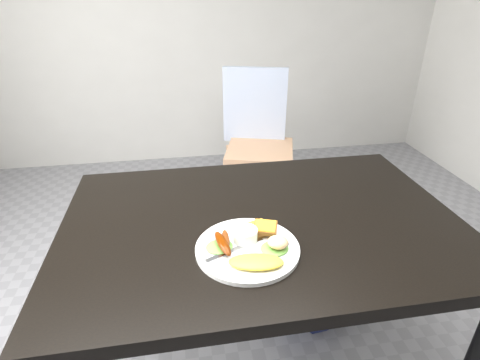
{
  "coord_description": "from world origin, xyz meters",
  "views": [
    {
      "loc": [
        -0.23,
        -0.94,
        1.38
      ],
      "look_at": [
        -0.07,
        -0.03,
        0.9
      ],
      "focal_mm": 28.0,
      "sensor_mm": 36.0,
      "label": 1
    }
  ],
  "objects": [
    {
      "name": "omelette",
      "position": [
        -0.07,
        -0.22,
        0.77
      ],
      "size": [
        0.15,
        0.09,
        0.02
      ],
      "primitive_type": "ellipsoid",
      "rotation": [
        0.0,
        0.0,
        -0.17
      ],
      "color": "#FFF931",
      "rests_on": "plate"
    },
    {
      "name": "plate",
      "position": [
        -0.07,
        -0.15,
        0.76
      ],
      "size": [
        0.28,
        0.28,
        0.01
      ],
      "primitive_type": "cylinder",
      "color": "white",
      "rests_on": "dining_table"
    },
    {
      "name": "dining_chair",
      "position": [
        0.26,
        1.21,
        0.45
      ],
      "size": [
        0.51,
        0.51,
        0.05
      ],
      "primitive_type": "cube",
      "rotation": [
        0.0,
        0.0,
        -0.28
      ],
      "color": "tan",
      "rests_on": "ground"
    },
    {
      "name": "fork",
      "position": [
        -0.11,
        -0.16,
        0.76
      ],
      "size": [
        0.17,
        0.08,
        0.0
      ],
      "primitive_type": "cube",
      "rotation": [
        0.0,
        0.0,
        0.42
      ],
      "color": "#ADAFB7",
      "rests_on": "plate"
    },
    {
      "name": "toast_b",
      "position": [
        -0.01,
        -0.1,
        0.78
      ],
      "size": [
        0.08,
        0.08,
        0.01
      ],
      "primitive_type": "cube",
      "rotation": [
        0.0,
        0.0,
        -0.32
      ],
      "color": "brown",
      "rests_on": "toast_a"
    },
    {
      "name": "lettuce_right",
      "position": [
        -0.01,
        -0.17,
        0.77
      ],
      "size": [
        0.09,
        0.08,
        0.01
      ],
      "primitive_type": "ellipsoid",
      "rotation": [
        0.0,
        0.0,
        0.23
      ],
      "color": "#52822F",
      "rests_on": "plate"
    },
    {
      "name": "person",
      "position": [
        0.12,
        0.75,
        0.68
      ],
      "size": [
        0.56,
        0.46,
        1.36
      ],
      "primitive_type": "imported",
      "rotation": [
        0.0,
        0.0,
        3.45
      ],
      "color": "navy",
      "rests_on": "ground"
    },
    {
      "name": "sausage_b",
      "position": [
        -0.13,
        -0.13,
        0.78
      ],
      "size": [
        0.03,
        0.09,
        0.02
      ],
      "primitive_type": "ellipsoid",
      "rotation": [
        0.0,
        0.0,
        -0.06
      ],
      "color": "#70310A",
      "rests_on": "lettuce_left"
    },
    {
      "name": "potato_salad",
      "position": [
        0.0,
        -0.17,
        0.79
      ],
      "size": [
        0.07,
        0.07,
        0.03
      ],
      "primitive_type": "ellipsoid",
      "rotation": [
        0.0,
        0.0,
        -0.38
      ],
      "color": "#F5E9B1",
      "rests_on": "lettuce_right"
    },
    {
      "name": "lettuce_left",
      "position": [
        -0.15,
        -0.14,
        0.77
      ],
      "size": [
        0.09,
        0.08,
        0.01
      ],
      "primitive_type": "ellipsoid",
      "rotation": [
        0.0,
        0.0,
        0.21
      ],
      "color": "#559735",
      "rests_on": "plate"
    },
    {
      "name": "toast_a",
      "position": [
        -0.03,
        -0.08,
        0.77
      ],
      "size": [
        0.09,
        0.09,
        0.01
      ],
      "primitive_type": "cube",
      "rotation": [
        0.0,
        0.0,
        0.31
      ],
      "color": "#99652C",
      "rests_on": "plate"
    },
    {
      "name": "dining_table",
      "position": [
        0.0,
        0.0,
        0.73
      ],
      "size": [
        1.2,
        0.8,
        0.04
      ],
      "primitive_type": "cube",
      "color": "black",
      "rests_on": "ground"
    },
    {
      "name": "sausage_a",
      "position": [
        -0.14,
        -0.15,
        0.78
      ],
      "size": [
        0.05,
        0.11,
        0.03
      ],
      "primitive_type": "ellipsoid",
      "rotation": [
        0.0,
        0.0,
        0.21
      ],
      "color": "#5D2701",
      "rests_on": "lettuce_left"
    },
    {
      "name": "ramekin",
      "position": [
        -0.07,
        -0.12,
        0.78
      ],
      "size": [
        0.08,
        0.08,
        0.04
      ],
      "primitive_type": "cylinder",
      "rotation": [
        0.0,
        0.0,
        0.22
      ],
      "color": "white",
      "rests_on": "plate"
    }
  ]
}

